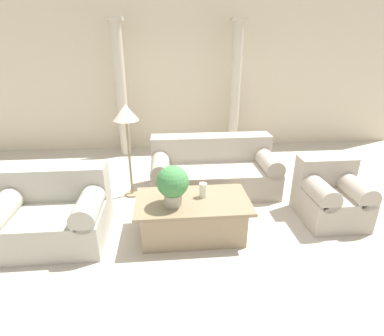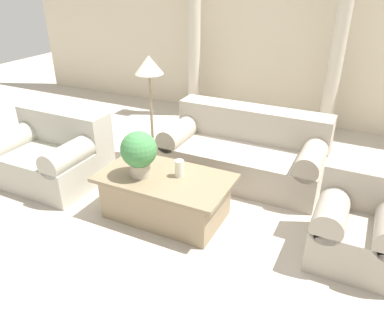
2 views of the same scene
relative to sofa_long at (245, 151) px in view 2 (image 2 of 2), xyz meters
name	(u,v)px [view 2 (image 2 of 2)]	position (x,y,z in m)	size (l,w,h in m)	color
ground_plane	(192,196)	(-0.36, -0.77, -0.34)	(16.00, 16.00, 0.00)	#BCB2A3
wall_back	(275,23)	(-0.36, 2.25, 1.26)	(10.00, 0.06, 3.20)	beige
sofa_long	(245,151)	(0.00, 0.00, 0.00)	(1.95, 0.98, 0.83)	#ADA393
loveseat	(53,152)	(-2.11, -1.13, 0.01)	(1.23, 0.98, 0.83)	#B3B0A1
coffee_table	(166,196)	(-0.44, -1.24, -0.09)	(1.37, 0.78, 0.48)	#998466
potted_plant	(139,152)	(-0.67, -1.34, 0.41)	(0.37, 0.37, 0.48)	#B2A893
pillar_candle	(179,168)	(-0.31, -1.18, 0.23)	(0.09, 0.09, 0.18)	silver
floor_lamp	(149,72)	(-1.29, -0.12, 0.88)	(0.36, 0.36, 1.42)	gray
column_left	(194,37)	(-1.59, 1.80, 1.02)	(0.30, 0.30, 2.66)	beige
column_right	(338,48)	(0.71, 1.80, 1.02)	(0.30, 0.30, 2.66)	beige
armchair	(359,223)	(1.42, -1.01, 0.01)	(0.76, 0.81, 0.79)	#ADA393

